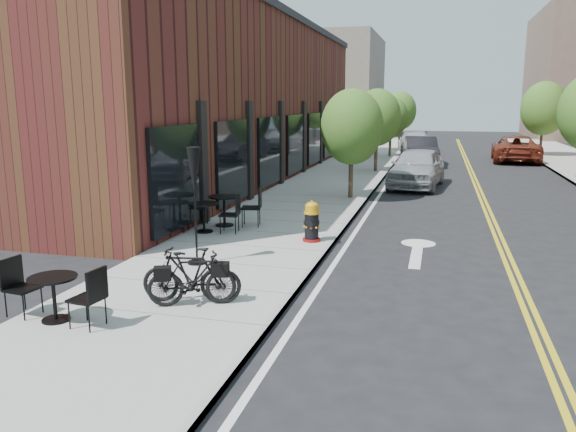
% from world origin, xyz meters
% --- Properties ---
extents(ground, '(120.00, 120.00, 0.00)m').
position_xyz_m(ground, '(0.00, 0.00, 0.00)').
color(ground, black).
rests_on(ground, ground).
extents(sidewalk_near, '(4.00, 70.00, 0.12)m').
position_xyz_m(sidewalk_near, '(-2.00, 10.00, 0.06)').
color(sidewalk_near, '#9E9B93').
rests_on(sidewalk_near, ground).
extents(building_near, '(5.00, 28.00, 7.00)m').
position_xyz_m(building_near, '(-6.50, 14.00, 3.50)').
color(building_near, '#4E1B19').
rests_on(building_near, ground).
extents(bg_building_left, '(8.00, 14.00, 10.00)m').
position_xyz_m(bg_building_left, '(-8.00, 48.00, 5.00)').
color(bg_building_left, '#726656').
rests_on(bg_building_left, ground).
extents(tree_near_a, '(2.20, 2.20, 3.81)m').
position_xyz_m(tree_near_a, '(-0.60, 9.00, 2.60)').
color(tree_near_a, '#382B1E').
rests_on(tree_near_a, sidewalk_near).
extents(tree_near_b, '(2.30, 2.30, 3.98)m').
position_xyz_m(tree_near_b, '(-0.60, 17.00, 2.71)').
color(tree_near_b, '#382B1E').
rests_on(tree_near_b, sidewalk_near).
extents(tree_near_c, '(2.10, 2.10, 3.67)m').
position_xyz_m(tree_near_c, '(-0.60, 25.00, 2.53)').
color(tree_near_c, '#382B1E').
rests_on(tree_near_c, sidewalk_near).
extents(tree_near_d, '(2.40, 2.40, 4.11)m').
position_xyz_m(tree_near_d, '(-0.60, 33.00, 2.79)').
color(tree_near_d, '#382B1E').
rests_on(tree_near_d, sidewalk_near).
extents(tree_far_c, '(2.80, 2.80, 4.62)m').
position_xyz_m(tree_far_c, '(8.60, 28.00, 3.06)').
color(tree_far_c, '#382B1E').
rests_on(tree_far_c, sidewalk_far).
extents(fire_hydrant, '(0.49, 0.49, 1.01)m').
position_xyz_m(fire_hydrant, '(-0.53, 2.36, 0.60)').
color(fire_hydrant, maroon).
rests_on(fire_hydrant, sidewalk_near).
extents(bicycle_left, '(1.67, 0.75, 0.97)m').
position_xyz_m(bicycle_left, '(-1.59, -2.37, 0.60)').
color(bicycle_left, black).
rests_on(bicycle_left, sidewalk_near).
extents(bicycle_right, '(1.60, 1.03, 0.94)m').
position_xyz_m(bicycle_right, '(-1.44, -2.48, 0.59)').
color(bicycle_right, black).
rests_on(bicycle_right, sidewalk_near).
extents(bistro_set_a, '(1.75, 0.82, 0.93)m').
position_xyz_m(bistro_set_a, '(-3.27, -3.66, 0.59)').
color(bistro_set_a, black).
rests_on(bistro_set_a, sidewalk_near).
extents(bistro_set_b, '(2.05, 1.02, 1.08)m').
position_xyz_m(bistro_set_b, '(-3.22, 3.42, 0.66)').
color(bistro_set_b, black).
rests_on(bistro_set_b, sidewalk_near).
extents(bistro_set_c, '(1.89, 0.91, 1.00)m').
position_xyz_m(bistro_set_c, '(-3.47, 2.58, 0.62)').
color(bistro_set_c, black).
rests_on(bistro_set_c, sidewalk_near).
extents(patio_umbrella, '(0.40, 0.40, 2.45)m').
position_xyz_m(patio_umbrella, '(-2.44, -0.17, 1.88)').
color(patio_umbrella, black).
rests_on(patio_umbrella, sidewalk_near).
extents(parked_car_a, '(2.43, 4.95, 1.62)m').
position_xyz_m(parked_car_a, '(1.54, 12.94, 0.81)').
color(parked_car_a, '#A3A4AB').
rests_on(parked_car_a, ground).
extents(parked_car_b, '(2.21, 4.91, 1.56)m').
position_xyz_m(parked_car_b, '(1.39, 21.59, 0.78)').
color(parked_car_b, black).
rests_on(parked_car_b, ground).
extents(parked_car_c, '(2.73, 5.33, 1.48)m').
position_xyz_m(parked_car_c, '(0.80, 28.09, 0.74)').
color(parked_car_c, '#B3B2B7').
rests_on(parked_car_c, ground).
extents(parked_car_far, '(2.81, 5.65, 1.54)m').
position_xyz_m(parked_car_far, '(6.73, 24.70, 0.77)').
color(parked_car_far, maroon).
rests_on(parked_car_far, ground).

